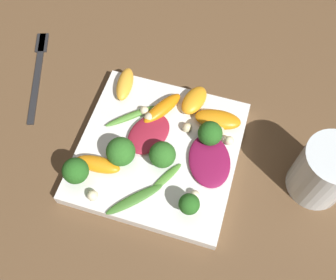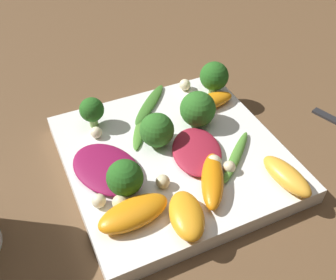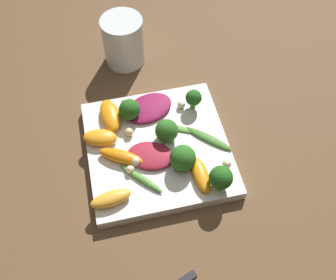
% 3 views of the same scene
% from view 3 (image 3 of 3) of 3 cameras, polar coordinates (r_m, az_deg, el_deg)
% --- Properties ---
extents(ground_plane, '(2.40, 2.40, 0.00)m').
position_cam_3_polar(ground_plane, '(0.70, -1.45, -1.74)').
color(ground_plane, brown).
extents(plate, '(0.24, 0.24, 0.02)m').
position_cam_3_polar(plate, '(0.69, -1.47, -1.28)').
color(plate, white).
rests_on(plate, ground_plane).
extents(drinking_glass, '(0.08, 0.08, 0.10)m').
position_cam_3_polar(drinking_glass, '(0.82, -6.49, 14.10)').
color(drinking_glass, white).
rests_on(drinking_glass, ground_plane).
extents(radicchio_leaf_0, '(0.09, 0.08, 0.01)m').
position_cam_3_polar(radicchio_leaf_0, '(0.66, -2.57, -2.28)').
color(radicchio_leaf_0, maroon).
rests_on(radicchio_leaf_0, plate).
extents(radicchio_leaf_1, '(0.11, 0.09, 0.01)m').
position_cam_3_polar(radicchio_leaf_1, '(0.72, -2.57, 4.72)').
color(radicchio_leaf_1, maroon).
rests_on(radicchio_leaf_1, plate).
extents(orange_segment_0, '(0.07, 0.05, 0.02)m').
position_cam_3_polar(orange_segment_0, '(0.69, -9.83, 0.34)').
color(orange_segment_0, orange).
rests_on(orange_segment_0, plate).
extents(orange_segment_1, '(0.08, 0.06, 0.02)m').
position_cam_3_polar(orange_segment_1, '(0.66, -6.83, -2.39)').
color(orange_segment_1, orange).
rests_on(orange_segment_1, plate).
extents(orange_segment_2, '(0.03, 0.07, 0.02)m').
position_cam_3_polar(orange_segment_2, '(0.64, 4.79, -5.07)').
color(orange_segment_2, orange).
rests_on(orange_segment_2, plate).
extents(orange_segment_3, '(0.07, 0.03, 0.02)m').
position_cam_3_polar(orange_segment_3, '(0.63, -8.30, -8.44)').
color(orange_segment_3, '#FCAD33').
rests_on(orange_segment_3, plate).
extents(orange_segment_4, '(0.04, 0.08, 0.02)m').
position_cam_3_polar(orange_segment_4, '(0.71, -8.38, 3.59)').
color(orange_segment_4, orange).
rests_on(orange_segment_4, plate).
extents(broccoli_floret_0, '(0.04, 0.04, 0.05)m').
position_cam_3_polar(broccoli_floret_0, '(0.62, 7.68, -5.46)').
color(broccoli_floret_0, '#7A9E51').
rests_on(broccoli_floret_0, plate).
extents(broccoli_floret_1, '(0.04, 0.04, 0.04)m').
position_cam_3_polar(broccoli_floret_1, '(0.70, -5.60, 4.40)').
color(broccoli_floret_1, '#7A9E51').
rests_on(broccoli_floret_1, plate).
extents(broccoli_floret_2, '(0.03, 0.03, 0.04)m').
position_cam_3_polar(broccoli_floret_2, '(0.71, 3.74, 6.10)').
color(broccoli_floret_2, '#7A9E51').
rests_on(broccoli_floret_2, plate).
extents(broccoli_floret_3, '(0.04, 0.04, 0.04)m').
position_cam_3_polar(broccoli_floret_3, '(0.64, 2.16, -2.65)').
color(broccoli_floret_3, '#84AD5B').
rests_on(broccoli_floret_3, plate).
extents(broccoli_floret_4, '(0.04, 0.04, 0.04)m').
position_cam_3_polar(broccoli_floret_4, '(0.67, -0.19, 1.34)').
color(broccoli_floret_4, '#84AD5B').
rests_on(broccoli_floret_4, plate).
extents(arugula_sprig_0, '(0.07, 0.07, 0.01)m').
position_cam_3_polar(arugula_sprig_0, '(0.65, -4.00, -5.54)').
color(arugula_sprig_0, '#518E33').
rests_on(arugula_sprig_0, plate).
extents(arugula_sprig_1, '(0.06, 0.04, 0.00)m').
position_cam_3_polar(arugula_sprig_1, '(0.70, 1.65, 1.67)').
color(arugula_sprig_1, '#518E33').
rests_on(arugula_sprig_1, plate).
extents(arugula_sprig_2, '(0.08, 0.07, 0.01)m').
position_cam_3_polar(arugula_sprig_2, '(0.69, 5.95, 0.21)').
color(arugula_sprig_2, '#3D7528').
rests_on(arugula_sprig_2, plate).
extents(macadamia_nut_0, '(0.01, 0.01, 0.01)m').
position_cam_3_polar(macadamia_nut_0, '(0.68, -8.07, -0.15)').
color(macadamia_nut_0, beige).
rests_on(macadamia_nut_0, plate).
extents(macadamia_nut_1, '(0.02, 0.02, 0.02)m').
position_cam_3_polar(macadamia_nut_1, '(0.66, -4.70, -3.10)').
color(macadamia_nut_1, beige).
rests_on(macadamia_nut_1, plate).
extents(macadamia_nut_2, '(0.01, 0.01, 0.01)m').
position_cam_3_polar(macadamia_nut_2, '(0.73, 1.94, 5.16)').
color(macadamia_nut_2, beige).
rests_on(macadamia_nut_2, plate).
extents(macadamia_nut_3, '(0.02, 0.02, 0.02)m').
position_cam_3_polar(macadamia_nut_3, '(0.69, -5.67, 1.14)').
color(macadamia_nut_3, beige).
rests_on(macadamia_nut_3, plate).
extents(macadamia_nut_4, '(0.02, 0.02, 0.02)m').
position_cam_3_polar(macadamia_nut_4, '(0.72, -6.96, 4.22)').
color(macadamia_nut_4, beige).
rests_on(macadamia_nut_4, plate).
extents(macadamia_nut_5, '(0.01, 0.01, 0.01)m').
position_cam_3_polar(macadamia_nut_5, '(0.73, -6.28, 5.46)').
color(macadamia_nut_5, beige).
rests_on(macadamia_nut_5, plate).
extents(macadamia_nut_6, '(0.02, 0.02, 0.02)m').
position_cam_3_polar(macadamia_nut_6, '(0.66, 8.54, -3.43)').
color(macadamia_nut_6, beige).
rests_on(macadamia_nut_6, plate).
extents(macadamia_nut_7, '(0.01, 0.01, 0.01)m').
position_cam_3_polar(macadamia_nut_7, '(0.65, -5.51, -4.28)').
color(macadamia_nut_7, beige).
rests_on(macadamia_nut_7, plate).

